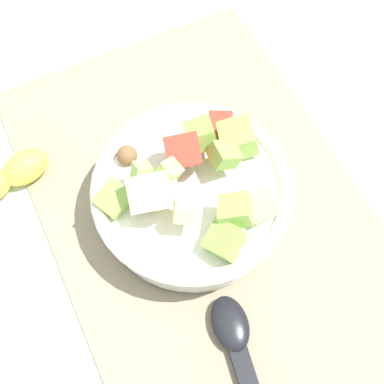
# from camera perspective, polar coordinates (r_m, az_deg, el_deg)

# --- Properties ---
(ground_plane) EXTENTS (2.40, 2.40, 0.00)m
(ground_plane) POSITION_cam_1_polar(r_m,az_deg,el_deg) (0.59, 1.59, -2.41)
(ground_plane) COLOR silver
(placemat) EXTENTS (0.51, 0.33, 0.01)m
(placemat) POSITION_cam_1_polar(r_m,az_deg,el_deg) (0.59, 1.60, -2.29)
(placemat) COLOR gray
(placemat) RESTS_ON ground_plane
(salad_bowl) EXTENTS (0.21, 0.21, 0.11)m
(salad_bowl) POSITION_cam_1_polar(r_m,az_deg,el_deg) (0.56, 0.01, -0.14)
(salad_bowl) COLOR white
(salad_bowl) RESTS_ON placemat
(serving_spoon) EXTENTS (0.22, 0.06, 0.01)m
(serving_spoon) POSITION_cam_1_polar(r_m,az_deg,el_deg) (0.54, 5.60, -18.24)
(serving_spoon) COLOR black
(serving_spoon) RESTS_ON placemat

